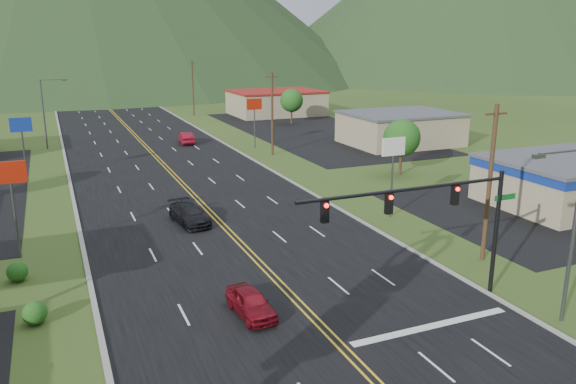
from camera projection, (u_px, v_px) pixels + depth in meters
name	position (u px, v px, depth m)	size (l,w,h in m)	color
traffic_signal	(438.00, 210.00, 28.65)	(13.10, 0.43, 7.00)	black
streetlight_east	(570.00, 224.00, 26.92)	(3.28, 0.25, 9.00)	#59595E
streetlight_west	(46.00, 109.00, 71.56)	(3.28, 0.25, 9.00)	#59595E
building_east_mid	(400.00, 128.00, 75.52)	(14.40, 11.40, 4.30)	tan
building_east_far	(276.00, 103.00, 105.06)	(16.40, 12.40, 4.50)	tan
pole_sign_west_a	(11.00, 182.00, 35.20)	(2.00, 0.18, 6.40)	#59595E
pole_sign_west_b	(22.00, 131.00, 54.74)	(2.00, 0.18, 6.40)	#59595E
pole_sign_east_a	(393.00, 155.00, 43.62)	(2.00, 0.18, 6.40)	#59595E
pole_sign_east_b	(254.00, 109.00, 72.03)	(2.00, 0.18, 6.40)	#59595E
tree_east_a	(402.00, 138.00, 57.97)	(3.84, 3.84, 5.82)	#382314
tree_east_b	(292.00, 100.00, 93.22)	(3.84, 3.84, 5.82)	#382314
utility_pole_a	(490.00, 182.00, 34.91)	(1.60, 0.28, 10.00)	#382314
utility_pole_b	(272.00, 113.00, 67.76)	(1.60, 0.28, 10.00)	#382314
utility_pole_c	(193.00, 88.00, 103.27)	(1.60, 0.28, 10.00)	#382314
utility_pole_d	(154.00, 75.00, 138.78)	(1.60, 0.28, 10.00)	#382314
car_red_near	(251.00, 303.00, 28.75)	(1.59, 3.94, 1.34)	maroon
car_dark_mid	(190.00, 215.00, 43.05)	(2.03, 5.00, 1.45)	black
car_red_far	(186.00, 138.00, 76.19)	(1.62, 4.65, 1.53)	maroon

